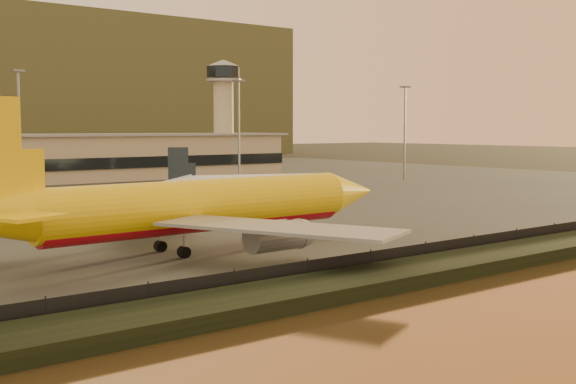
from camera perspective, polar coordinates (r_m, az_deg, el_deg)
name	(u,v)px	position (r m, az deg, el deg)	size (l,w,h in m)	color
ground	(329,251)	(85.00, 3.28, -4.69)	(900.00, 900.00, 0.00)	black
embankment	(443,267)	(73.16, 12.13, -5.84)	(320.00, 7.00, 1.40)	black
tarmac	(46,193)	(167.97, -18.58, -0.06)	(320.00, 220.00, 0.20)	#2D2D2D
perimeter_fence	(412,256)	(75.63, 9.81, -4.98)	(300.00, 0.05, 2.20)	black
control_tower	(224,105)	(231.01, -5.11, 6.87)	(11.20, 11.20, 35.50)	#C9B08B
apron_light_masts	(148,122)	(154.83, -11.00, 5.48)	(152.20, 12.20, 25.40)	slate
dhl_cargo_jet	(195,207)	(83.33, -7.38, -1.21)	(57.47, 56.40, 17.20)	yellow
white_narrowbody_jet	(252,184)	(142.21, -2.86, 0.62)	(35.02, 33.07, 10.53)	white
gse_vehicle_yellow	(309,210)	(117.69, 1.66, -1.46)	(3.57, 1.61, 1.61)	yellow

